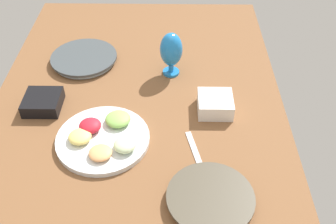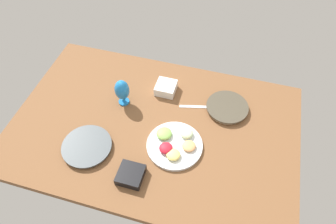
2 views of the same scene
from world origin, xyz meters
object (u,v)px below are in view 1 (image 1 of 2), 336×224
at_px(square_bowl_black, 43,102).
at_px(dinner_plate_right, 210,199).
at_px(dinner_plate_left, 84,59).
at_px(square_bowl_white, 215,103).
at_px(fruit_platter, 103,137).
at_px(hurricane_glass_blue, 171,51).

bearing_deg(square_bowl_black, dinner_plate_right, 54.98).
relative_size(dinner_plate_left, square_bowl_white, 2.23).
bearing_deg(dinner_plate_right, dinner_plate_left, -145.40).
xyz_separation_m(dinner_plate_left, dinner_plate_right, (0.68, 0.47, 0.00)).
height_order(dinner_plate_right, fruit_platter, fruit_platter).
distance_m(dinner_plate_left, fruit_platter, 0.47).
bearing_deg(hurricane_glass_blue, square_bowl_black, -65.01).
height_order(dinner_plate_right, hurricane_glass_blue, hurricane_glass_blue).
height_order(dinner_plate_left, square_bowl_black, square_bowl_black).
bearing_deg(square_bowl_black, square_bowl_white, 89.22).
xyz_separation_m(dinner_plate_left, square_bowl_white, (0.29, 0.51, 0.02)).
xyz_separation_m(fruit_platter, square_bowl_black, (-0.16, -0.23, 0.01)).
bearing_deg(dinner_plate_left, square_bowl_black, -18.52).
bearing_deg(dinner_plate_left, dinner_plate_right, 34.60).
distance_m(dinner_plate_left, square_bowl_black, 0.30).
bearing_deg(dinner_plate_left, fruit_platter, 17.27).
height_order(fruit_platter, hurricane_glass_blue, hurricane_glass_blue).
distance_m(fruit_platter, square_bowl_black, 0.28).
bearing_deg(fruit_platter, square_bowl_black, -124.79).
distance_m(dinner_plate_left, dinner_plate_right, 0.82).
xyz_separation_m(hurricane_glass_blue, square_bowl_white, (0.22, 0.15, -0.07)).
relative_size(dinner_plate_left, fruit_platter, 0.88).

